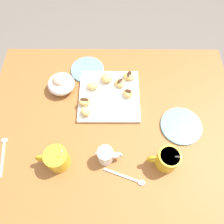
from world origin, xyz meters
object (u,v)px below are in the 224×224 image
Objects in this scene: coffee_mug_mustard_left at (168,159)px; beignet_0 at (130,76)px; beignet_5 at (94,86)px; pastry_plate_square at (110,96)px; dining_table at (113,134)px; coffee_mug_mustard_right at (57,159)px; ice_cream_bowl at (62,83)px; beignet_1 at (87,112)px; beignet_6 at (86,102)px; beignet_3 at (107,78)px; cream_pitcher_white at (107,155)px; beignet_4 at (129,93)px; saucer_sky_left at (182,126)px; beignet_2 at (121,83)px; saucer_sky_right at (88,70)px.

coffee_mug_mustard_left is 2.41× the size of beignet_0.
coffee_mug_mustard_left is 0.45m from beignet_5.
pastry_plate_square is 0.38m from coffee_mug_mustard_left.
dining_table is 20.62× the size of beignet_5.
coffee_mug_mustard_right reaches higher than ice_cream_bowl.
ice_cream_bowl is 0.19m from beignet_1.
coffee_mug_mustard_left is at bearing 107.67° from beignet_0.
beignet_6 reaches higher than beignet_0.
cream_pitcher_white is at bearing 90.65° from beignet_3.
beignet_5 is at bearing 34.35° from beignet_3.
beignet_4 is at bearing -117.99° from dining_table.
coffee_mug_mustard_right is at bearing 5.26° from cream_pitcher_white.
beignet_5 is (0.38, -0.19, 0.03)m from saucer_sky_left.
beignet_2 is (0.04, 0.04, -0.00)m from beignet_0.
beignet_2 is 0.07m from beignet_3.
saucer_sky_right is at bearing -15.92° from beignet_0.
dining_table is at bearing 96.92° from pastry_plate_square.
saucer_sky_right is 3.00× the size of beignet_3.
saucer_sky_left is 0.39m from beignet_3.
coffee_mug_mustard_left reaches higher than beignet_0.
beignet_2 is 0.94× the size of beignet_3.
coffee_mug_mustard_left reaches higher than saucer_sky_right.
pastry_plate_square reaches higher than saucer_sky_left.
beignet_0 and beignet_2 have the same top height.
pastry_plate_square is at bearing -122.19° from coffee_mug_mustard_right.
beignet_1 is 0.84× the size of beignet_6.
coffee_mug_mustard_right reaches higher than beignet_0.
beignet_2 is (-0.03, -0.19, 0.16)m from dining_table.
beignet_4 is at bearing -132.34° from coffee_mug_mustard_right.
cream_pitcher_white reaches higher than beignet_2.
cream_pitcher_white is 0.26m from beignet_6.
coffee_mug_mustard_left is at bearing 175.77° from cream_pitcher_white.
dining_table is at bearing -3.54° from saucer_sky_left.
beignet_1 reaches higher than beignet_4.
saucer_sky_right is at bearing -73.28° from beignet_5.
ice_cream_bowl is at bearing -39.00° from beignet_6.
dining_table is 8.37× the size of coffee_mug_mustard_right.
saucer_sky_right is at bearing -88.95° from beignet_6.
cream_pitcher_white is at bearing -174.74° from coffee_mug_mustard_right.
dining_table is 0.19m from pastry_plate_square.
cream_pitcher_white is 2.35× the size of beignet_4.
beignet_1 is 0.14m from beignet_5.
beignet_1 is (0.40, -0.05, 0.03)m from saucer_sky_left.
coffee_mug_mustard_right is 2.82× the size of beignet_1.
pastry_plate_square is at bearing -135.09° from beignet_1.
beignet_0 is at bearing -171.42° from beignet_3.
saucer_sky_left reaches higher than dining_table.
pastry_plate_square is 2.58× the size of cream_pitcher_white.
pastry_plate_square is at bearing 168.30° from ice_cream_bowl.
coffee_mug_mustard_left is 0.45m from beignet_3.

